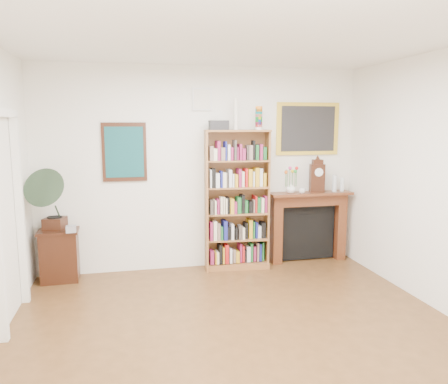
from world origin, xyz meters
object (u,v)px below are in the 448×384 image
at_px(bookshelf, 237,192).
at_px(bottle_left, 334,183).
at_px(bottle_right, 342,184).
at_px(gramophone, 51,196).
at_px(mantel_clock, 317,177).
at_px(cd_stack, 71,229).
at_px(flower_vase, 291,188).
at_px(fireplace, 308,221).
at_px(teacup, 302,191).
at_px(side_cabinet, 60,255).

height_order(bookshelf, bottle_left, bookshelf).
bearing_deg(bottle_right, gramophone, -178.10).
bearing_deg(gramophone, mantel_clock, 16.29).
distance_m(gramophone, bottle_left, 3.90).
height_order(bookshelf, cd_stack, bookshelf).
distance_m(cd_stack, bottle_left, 3.71).
bearing_deg(bottle_right, mantel_clock, -178.32).
bearing_deg(bottle_left, flower_vase, 179.72).
bearing_deg(cd_stack, flower_vase, 4.09).
bearing_deg(cd_stack, bottle_right, 3.13).
height_order(fireplace, teacup, teacup).
bearing_deg(cd_stack, teacup, 2.67).
height_order(mantel_clock, bottle_left, mantel_clock).
bearing_deg(fireplace, mantel_clock, -36.08).
distance_m(side_cabinet, cd_stack, 0.45).
relative_size(cd_stack, flower_vase, 0.84).
bearing_deg(bottle_right, fireplace, 173.92).
height_order(gramophone, mantel_clock, mantel_clock).
bearing_deg(gramophone, flower_vase, 16.85).
xyz_separation_m(side_cabinet, gramophone, (-0.04, -0.08, 0.80)).
xyz_separation_m(cd_stack, bottle_right, (3.80, 0.21, 0.42)).
bearing_deg(flower_vase, bottle_left, -0.28).
height_order(flower_vase, bottle_right, bottle_right).
xyz_separation_m(side_cabinet, flower_vase, (3.18, 0.06, 0.77)).
relative_size(bookshelf, bottle_right, 11.17).
distance_m(side_cabinet, gramophone, 0.80).
height_order(fireplace, flower_vase, flower_vase).
xyz_separation_m(mantel_clock, bottle_right, (0.41, 0.01, -0.13)).
xyz_separation_m(fireplace, bottle_right, (0.50, -0.05, 0.53)).
distance_m(bookshelf, flower_vase, 0.81).
height_order(bookshelf, teacup, bookshelf).
distance_m(bookshelf, fireplace, 1.21).
distance_m(fireplace, flower_vase, 0.59).
height_order(gramophone, bottle_left, gramophone).
height_order(bookshelf, bottle_right, bookshelf).
height_order(side_cabinet, flower_vase, flower_vase).
bearing_deg(gramophone, side_cabinet, 75.78).
relative_size(bookshelf, gramophone, 2.76).
relative_size(gramophone, flower_vase, 5.66).
bearing_deg(cd_stack, bookshelf, 4.52).
relative_size(flower_vase, teacup, 1.50).
height_order(gramophone, flower_vase, gramophone).
bearing_deg(side_cabinet, gramophone, -119.58).
distance_m(gramophone, teacup, 3.37).
xyz_separation_m(bookshelf, gramophone, (-2.41, -0.10, 0.05)).
xyz_separation_m(cd_stack, flower_vase, (3.00, 0.21, 0.39)).
relative_size(side_cabinet, gramophone, 0.84).
xyz_separation_m(bookshelf, flower_vase, (0.81, 0.04, 0.02)).
bearing_deg(bottle_left, fireplace, 172.46).
relative_size(fireplace, gramophone, 1.52).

